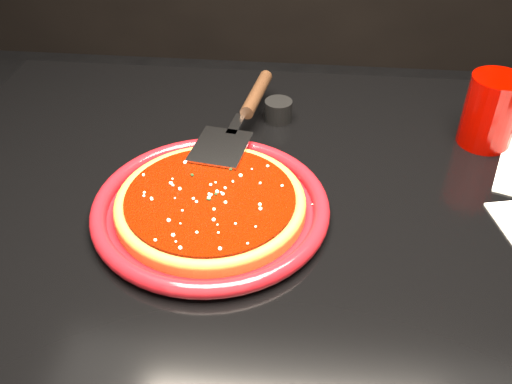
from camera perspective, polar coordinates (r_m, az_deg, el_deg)
table at (r=1.10m, az=4.39°, el=-16.06°), size 1.20×0.80×0.75m
plate at (r=0.79m, az=-4.54°, el=-1.52°), size 0.39×0.39×0.02m
pizza_crust at (r=0.79m, az=-4.56°, el=-1.31°), size 0.32×0.32×0.01m
pizza_crust_rim at (r=0.78m, az=-4.58°, el=-0.94°), size 0.32×0.32×0.02m
pizza_sauce at (r=0.78m, az=-4.60°, el=-0.67°), size 0.28×0.28×0.01m
parmesan_dusting at (r=0.78m, az=-4.62°, el=-0.29°), size 0.23×0.23×0.01m
basil_flecks at (r=0.78m, az=-4.62°, el=-0.35°), size 0.21×0.21×0.00m
pizza_server at (r=0.93m, az=-1.44°, el=7.63°), size 0.14×0.34×0.03m
cup at (r=0.98m, az=22.43°, el=7.49°), size 0.10×0.10×0.12m
ramekin at (r=0.99m, az=2.25°, el=8.14°), size 0.05×0.05×0.04m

